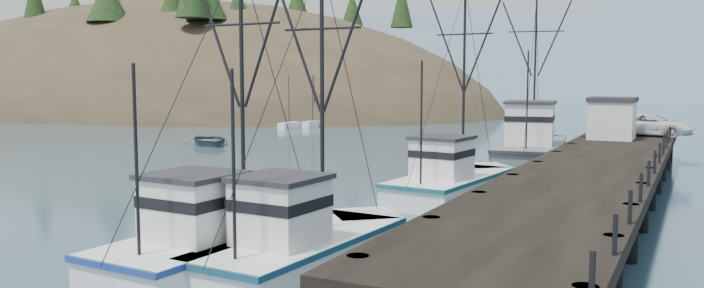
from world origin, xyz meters
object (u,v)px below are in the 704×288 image
pier (592,171)px  pickup_truck (652,125)px  trawler_mid (226,242)px  motorboat (209,145)px  trawler_far (454,182)px  work_vessel (531,150)px  trawler_near (307,247)px  pier_shed (612,118)px

pier → pickup_truck: pickup_truck is taller
trawler_mid → motorboat: bearing=129.5°
pier → trawler_mid: (-9.17, -16.55, -0.87)m
trawler_far → work_vessel: (1.05, 12.97, 0.41)m
trawler_near → motorboat: bearing=133.0°
pier_shed → trawler_far: bearing=-110.6°
pier → pickup_truck: size_ratio=7.91×
trawler_mid → pier_shed: 32.05m
trawler_near → work_vessel: bearing=87.9°
pier → trawler_far: 6.67m
trawler_near → trawler_far: (-0.04, 14.75, 0.00)m
pier_shed → trawler_near: bearing=-100.8°
pickup_truck → motorboat: size_ratio=0.94×
trawler_mid → motorboat: 40.11m
pier → pier_shed: pier_shed is taller
trawler_near → work_vessel: work_vessel is taller
trawler_near → pickup_truck: trawler_near is taller
trawler_near → trawler_mid: bearing=-165.9°
trawler_mid → pickup_truck: 36.21m
motorboat → trawler_far: bearing=-79.5°
trawler_far → work_vessel: work_vessel is taller
trawler_far → pickup_truck: trawler_far is taller
trawler_far → pickup_truck: 20.83m
work_vessel → pickup_truck: bearing=41.5°
trawler_near → pickup_truck: size_ratio=1.85×
trawler_near → pier: bearing=67.8°
pier → trawler_near: trawler_near is taller
trawler_near → motorboat: 41.38m
trawler_near → pier_shed: bearing=79.2°
trawler_far → motorboat: bearing=151.2°
work_vessel → pickup_truck: 9.43m
pickup_truck → motorboat: bearing=105.9°
trawler_far → pier_shed: (5.79, 15.39, 2.60)m
pier → motorboat: (-34.68, 14.38, -1.69)m
work_vessel → pier_shed: size_ratio=4.43×
pier → motorboat: 37.59m
work_vessel → trawler_near: bearing=-92.1°
trawler_far → motorboat: size_ratio=1.87×
trawler_near → work_vessel: (1.00, 27.72, 0.41)m
pier_shed → motorboat: (-33.95, 0.12, -3.42)m
work_vessel → motorboat: (-29.21, 2.54, -1.23)m
trawler_near → pier_shed: (5.74, 30.14, 2.60)m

